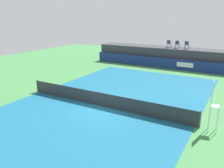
{
  "coord_description": "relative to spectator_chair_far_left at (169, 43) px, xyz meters",
  "views": [
    {
      "loc": [
        7.81,
        -12.31,
        5.93
      ],
      "look_at": [
        -0.47,
        2.0,
        1.0
      ],
      "focal_mm": 37.17,
      "sensor_mm": 36.0,
      "label": 1
    }
  ],
  "objects": [
    {
      "name": "spectator_chair_left",
      "position": [
        1.02,
        -0.13,
        0.0
      ],
      "size": [
        0.46,
        0.46,
        0.89
      ],
      "color": "#2D3D56",
      "rests_on": "spectator_platform"
    },
    {
      "name": "sponsor_wall",
      "position": [
        0.23,
        -1.63,
        -2.09
      ],
      "size": [
        18.0,
        0.22,
        1.2
      ],
      "color": "navy",
      "rests_on": "ground"
    },
    {
      "name": "court_inner",
      "position": [
        0.22,
        -15.13,
        -2.69
      ],
      "size": [
        12.0,
        22.0,
        0.0
      ],
      "primitive_type": "cube",
      "color": "#16597A",
      "rests_on": "ground"
    },
    {
      "name": "tennis_net",
      "position": [
        0.22,
        -15.13,
        -2.22
      ],
      "size": [
        12.4,
        0.02,
        0.95
      ],
      "primitive_type": "cube",
      "color": "#2D2D2D",
      "rests_on": "ground"
    },
    {
      "name": "net_post_far",
      "position": [
        6.42,
        -15.13,
        -2.19
      ],
      "size": [
        0.1,
        0.1,
        1.0
      ],
      "primitive_type": "cylinder",
      "color": "#4C4C51",
      "rests_on": "ground"
    },
    {
      "name": "tennis_ball",
      "position": [
        4.92,
        -7.15,
        -2.66
      ],
      "size": [
        0.07,
        0.07,
        0.07
      ],
      "primitive_type": "sphere",
      "color": "#D8EA33",
      "rests_on": "court_inner"
    },
    {
      "name": "ground_plane",
      "position": [
        0.22,
        -12.13,
        -2.69
      ],
      "size": [
        48.0,
        48.0,
        0.0
      ],
      "primitive_type": "plane",
      "color": "#3D7A42"
    },
    {
      "name": "spectator_chair_far_left",
      "position": [
        0.0,
        0.0,
        0.0
      ],
      "size": [
        0.46,
        0.46,
        0.89
      ],
      "color": "#2D3D56",
      "rests_on": "spectator_platform"
    },
    {
      "name": "spectator_platform",
      "position": [
        0.22,
        0.17,
        -1.59
      ],
      "size": [
        18.0,
        2.8,
        2.2
      ],
      "primitive_type": "cube",
      "color": "#38383D",
      "rests_on": "ground"
    },
    {
      "name": "spectator_chair_center",
      "position": [
        2.1,
        -0.05,
        0.0
      ],
      "size": [
        0.46,
        0.46,
        0.89
      ],
      "color": "#2D3D56",
      "rests_on": "spectator_platform"
    },
    {
      "name": "net_post_near",
      "position": [
        -5.98,
        -15.13,
        -2.19
      ],
      "size": [
        0.1,
        0.1,
        1.0
      ],
      "primitive_type": "cylinder",
      "color": "#4C4C51",
      "rests_on": "ground"
    },
    {
      "name": "umpire_chair",
      "position": [
        6.97,
        -15.15,
        -1.11
      ],
      "size": [
        0.51,
        0.51,
        2.76
      ],
      "color": "white",
      "rests_on": "ground"
    }
  ]
}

